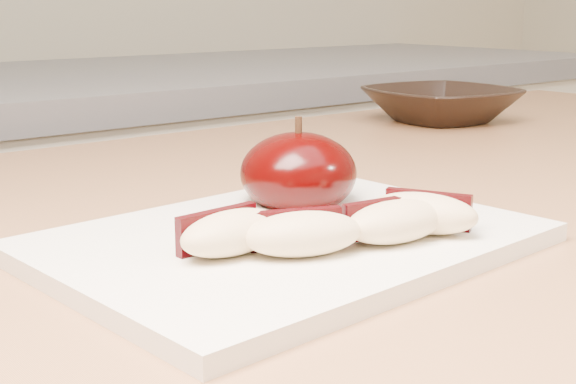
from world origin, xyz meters
TOP-DOWN VIEW (x-y plane):
  - back_cabinet at (0.00, 1.20)m, footprint 2.40×0.62m
  - cutting_board at (-0.09, 0.39)m, footprint 0.30×0.23m
  - apple_half at (-0.03, 0.44)m, footprint 0.11×0.11m
  - apple_wedge_a at (-0.14, 0.38)m, footprint 0.07×0.04m
  - apple_wedge_b at (-0.11, 0.35)m, footprint 0.07×0.06m
  - apple_wedge_c at (-0.05, 0.34)m, footprint 0.07×0.04m
  - apple_wedge_d at (-0.02, 0.34)m, footprint 0.06×0.08m
  - bowl at (0.40, 0.68)m, footprint 0.20×0.20m

SIDE VIEW (x-z plane):
  - back_cabinet at x=0.00m, z-range 0.00..0.94m
  - cutting_board at x=-0.09m, z-range 0.90..0.91m
  - bowl at x=0.40m, z-range 0.90..0.94m
  - apple_wedge_a at x=-0.14m, z-range 0.91..0.94m
  - apple_wedge_b at x=-0.11m, z-range 0.91..0.94m
  - apple_wedge_c at x=-0.05m, z-range 0.91..0.94m
  - apple_wedge_d at x=-0.02m, z-range 0.91..0.94m
  - apple_half at x=-0.03m, z-range 0.90..0.97m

